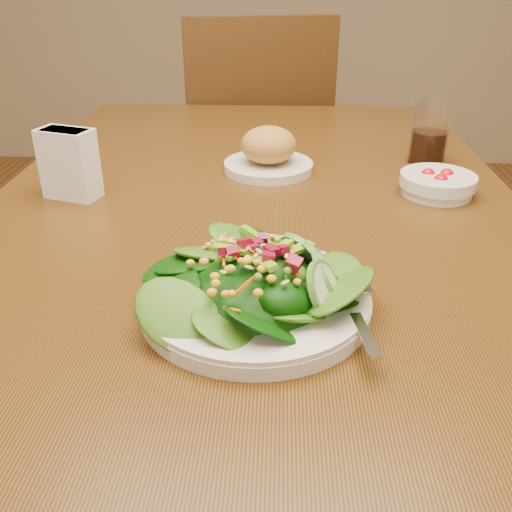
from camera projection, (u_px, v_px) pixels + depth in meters
The scene contains 8 objects.
ground_plane at pixel (254, 508), 1.30m from camera, with size 5.00×5.00×0.00m, color brown.
dining_table at pixel (254, 257), 0.99m from camera, with size 0.90×1.40×0.75m.
chair_far at pixel (254, 164), 1.85m from camera, with size 0.53×0.53×0.97m.
salad_plate at pixel (263, 287), 0.65m from camera, with size 0.27×0.27×0.08m.
bread_plate at pixel (268, 153), 1.07m from camera, with size 0.17×0.17×0.09m.
tomato_bowl at pixel (437, 184), 0.97m from camera, with size 0.13×0.13×0.04m.
drinking_glass at pixel (429, 136), 1.11m from camera, with size 0.07×0.07×0.13m.
napkin_holder at pixel (69, 162), 0.94m from camera, with size 0.10×0.07×0.12m.
Camera 1 is at (0.04, -0.88, 1.11)m, focal length 40.00 mm.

